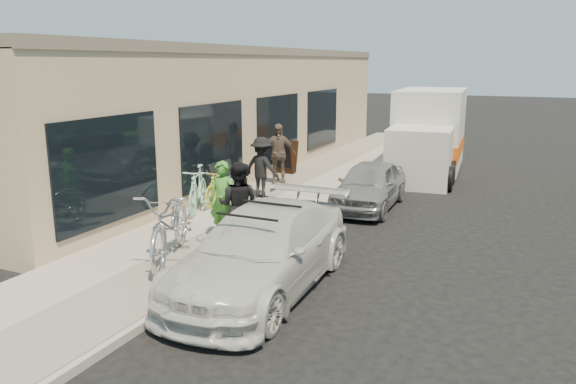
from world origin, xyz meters
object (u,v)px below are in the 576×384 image
(cruiser_bike_c, at_px, (219,186))
(woman_rider, at_px, (223,201))
(bystander_a, at_px, (262,168))
(sedan_silver, at_px, (369,185))
(cruiser_bike_a, at_px, (198,189))
(man_standing, at_px, (238,205))
(bystander_b, at_px, (278,154))
(sandwich_board, at_px, (286,157))
(tandem_bike, at_px, (171,224))
(cruiser_bike_b, at_px, (231,187))
(moving_truck, at_px, (428,137))
(sedan_white, at_px, (262,250))
(bike_rack, at_px, (230,181))

(cruiser_bike_c, bearing_deg, woman_rider, -61.93)
(bystander_a, bearing_deg, woman_rider, 113.42)
(sedan_silver, height_order, cruiser_bike_a, cruiser_bike_a)
(man_standing, relative_size, bystander_b, 0.95)
(cruiser_bike_a, bearing_deg, sedan_silver, 15.26)
(man_standing, xyz_separation_m, cruiser_bike_c, (-2.21, 2.85, -0.40))
(sandwich_board, bearing_deg, sedan_silver, -35.87)
(tandem_bike, bearing_deg, cruiser_bike_b, 82.95)
(man_standing, xyz_separation_m, cruiser_bike_a, (-2.30, 2.01, -0.30))
(sandwich_board, relative_size, bystander_a, 0.64)
(sandwich_board, distance_m, cruiser_bike_c, 4.49)
(moving_truck, bearing_deg, man_standing, -104.34)
(bystander_a, bearing_deg, cruiser_bike_a, 77.05)
(moving_truck, bearing_deg, bystander_a, -122.29)
(man_standing, relative_size, cruiser_bike_a, 0.93)
(man_standing, bearing_deg, moving_truck, -110.72)
(cruiser_bike_b, distance_m, cruiser_bike_c, 0.36)
(sedan_silver, distance_m, woman_rider, 4.73)
(tandem_bike, distance_m, woman_rider, 1.47)
(man_standing, bearing_deg, sedan_white, 120.56)
(bystander_a, xyz_separation_m, bystander_b, (-0.37, 1.77, 0.09))
(bike_rack, xyz_separation_m, man_standing, (2.20, -3.41, 0.36))
(man_standing, height_order, cruiser_bike_a, man_standing)
(woman_rider, bearing_deg, sedan_white, -45.05)
(man_standing, bearing_deg, tandem_bike, 42.81)
(man_standing, distance_m, bystander_b, 6.05)
(sedan_white, relative_size, moving_truck, 0.81)
(cruiser_bike_a, xyz_separation_m, bystander_b, (0.39, 3.73, 0.35))
(sedan_white, distance_m, bystander_a, 6.02)
(moving_truck, bearing_deg, woman_rider, -107.74)
(sandwich_board, height_order, bystander_a, bystander_a)
(sedan_silver, height_order, bystander_a, bystander_a)
(sedan_white, relative_size, man_standing, 2.76)
(bystander_b, bearing_deg, sandwich_board, 79.32)
(sedan_silver, bearing_deg, tandem_bike, -112.11)
(cruiser_bike_c, distance_m, bystander_a, 1.36)
(bike_rack, height_order, sedan_white, sedan_white)
(woman_rider, height_order, cruiser_bike_a, woman_rider)
(sedan_silver, relative_size, woman_rider, 2.18)
(cruiser_bike_a, relative_size, cruiser_bike_b, 1.19)
(cruiser_bike_a, bearing_deg, bike_rack, 64.39)
(bike_rack, bearing_deg, moving_truck, 60.33)
(moving_truck, height_order, bystander_a, moving_truck)
(tandem_bike, distance_m, cruiser_bike_a, 3.47)
(sedan_white, height_order, tandem_bike, tandem_bike)
(sandwich_board, relative_size, tandem_bike, 0.41)
(bystander_b, bearing_deg, bystander_a, -105.68)
(sandwich_board, distance_m, cruiser_bike_b, 4.21)
(moving_truck, bearing_deg, sedan_silver, -99.13)
(tandem_bike, height_order, man_standing, man_standing)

